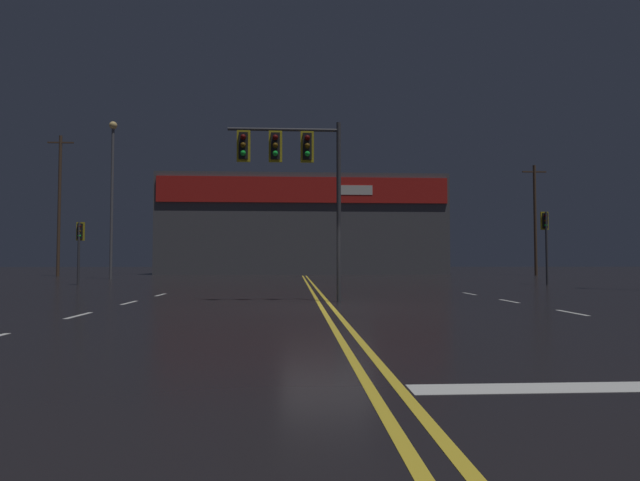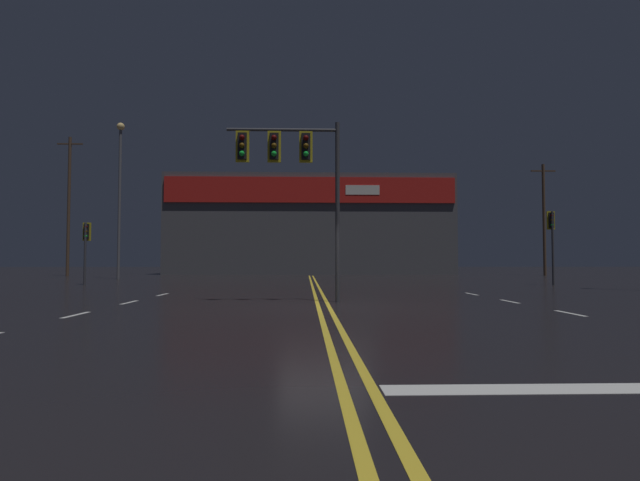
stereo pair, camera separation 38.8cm
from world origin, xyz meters
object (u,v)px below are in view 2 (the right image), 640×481
(traffic_signal_corner_northeast, at_px, (552,231))
(streetlight_median_approach, at_px, (120,181))
(traffic_signal_corner_northwest, at_px, (86,239))
(traffic_signal_median, at_px, (290,161))

(traffic_signal_corner_northeast, xyz_separation_m, streetlight_median_approach, (-26.83, 10.24, 4.19))
(traffic_signal_corner_northeast, bearing_deg, traffic_signal_corner_northwest, 177.71)
(traffic_signal_corner_northeast, xyz_separation_m, traffic_signal_corner_northwest, (-25.16, 1.00, -0.44))
(traffic_signal_corner_northwest, bearing_deg, traffic_signal_median, -45.98)
(traffic_signal_median, height_order, traffic_signal_corner_northeast, traffic_signal_median)
(traffic_signal_corner_northwest, height_order, streetlight_median_approach, streetlight_median_approach)
(traffic_signal_median, relative_size, traffic_signal_corner_northwest, 1.68)
(traffic_signal_corner_northeast, distance_m, streetlight_median_approach, 29.02)
(traffic_signal_corner_northeast, distance_m, traffic_signal_corner_northwest, 25.19)
(traffic_signal_corner_northeast, height_order, traffic_signal_corner_northwest, traffic_signal_corner_northeast)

